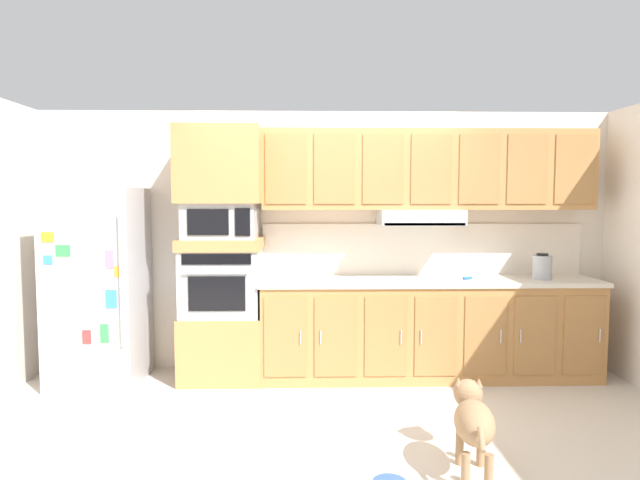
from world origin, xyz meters
TOP-DOWN VIEW (x-y plane):
  - ground_plane at (0.00, 0.00)m, footprint 9.60×9.60m
  - back_kitchen_wall at (0.00, 1.11)m, footprint 6.20×0.12m
  - refrigerator at (-2.07, 0.68)m, footprint 0.76×0.73m
  - oven_base_cabinet at (-0.97, 0.75)m, footprint 0.74×0.62m
  - built_in_oven at (-0.97, 0.75)m, footprint 0.70×0.62m
  - appliance_mid_shelf at (-0.97, 0.75)m, footprint 0.74×0.62m
  - microwave at (-0.97, 0.75)m, footprint 0.64×0.54m
  - appliance_upper_cabinet at (-0.97, 0.75)m, footprint 0.74×0.62m
  - lower_cabinet_run at (0.94, 0.75)m, footprint 3.08×0.63m
  - countertop_slab at (0.94, 0.75)m, footprint 3.12×0.64m
  - backsplash_panel at (0.94, 1.04)m, footprint 3.12×0.02m
  - upper_cabinet_with_hood at (0.94, 0.87)m, footprint 3.08×0.48m
  - screwdriver at (1.29, 0.69)m, footprint 0.16×0.17m
  - electric_kettle at (1.98, 0.70)m, footprint 0.17×0.17m
  - dog at (0.81, -1.01)m, footprint 0.30×0.78m

SIDE VIEW (x-z plane):
  - ground_plane at x=0.00m, z-range 0.00..0.00m
  - oven_base_cabinet at x=-0.97m, z-range 0.00..0.60m
  - dog at x=0.81m, z-range 0.08..0.59m
  - lower_cabinet_run at x=0.94m, z-range 0.00..0.88m
  - refrigerator at x=-2.07m, z-range 0.00..1.76m
  - countertop_slab at x=0.94m, z-range 0.88..0.92m
  - built_in_oven at x=-0.97m, z-range 0.60..1.20m
  - screwdriver at x=1.29m, z-range 0.92..0.95m
  - electric_kettle at x=1.98m, z-range 0.91..1.15m
  - backsplash_panel at x=0.94m, z-range 0.92..1.42m
  - back_kitchen_wall at x=0.00m, z-range 0.00..2.50m
  - appliance_mid_shelf at x=-0.97m, z-range 1.20..1.30m
  - microwave at x=-0.97m, z-range 1.30..1.62m
  - upper_cabinet_with_hood at x=0.94m, z-range 1.46..2.34m
  - appliance_upper_cabinet at x=-0.97m, z-range 1.62..2.30m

